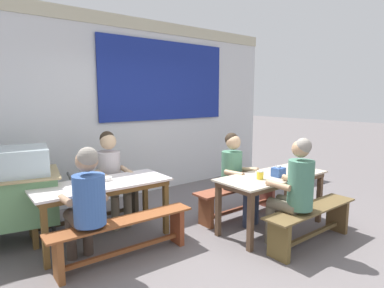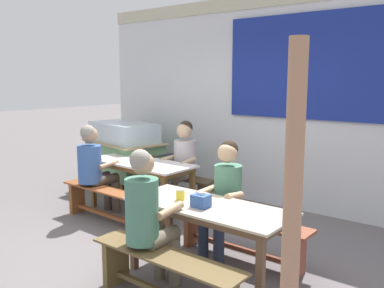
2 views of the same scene
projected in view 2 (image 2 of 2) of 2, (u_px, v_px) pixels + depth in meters
name	position (u px, v px, depth m)	size (l,w,h in m)	color
ground_plane	(160.00, 256.00, 4.42)	(40.00, 40.00, 0.00)	#655F60
backdrop_wall	(273.00, 96.00, 6.03)	(6.32, 0.23, 3.06)	silver
dining_table_far	(140.00, 167.00, 5.74)	(1.61, 0.71, 0.73)	silver
dining_table_near	(208.00, 213.00, 3.80)	(1.57, 0.66, 0.73)	#BEAF99
bench_far_back	(169.00, 183.00, 6.24)	(1.60, 0.34, 0.45)	#453523
bench_far_front	(108.00, 202.00, 5.36)	(1.60, 0.31, 0.45)	brown
bench_near_back	(241.00, 231.00, 4.30)	(1.52, 0.32, 0.45)	brown
bench_near_front	(165.00, 273.00, 3.40)	(1.45, 0.33, 0.45)	brown
food_cart	(124.00, 151.00, 6.90)	(1.88, 1.14, 1.15)	#659763
person_near_front	(148.00, 214.00, 3.55)	(0.41, 0.52, 1.30)	#6C6351
person_center_facing	(182.00, 159.00, 5.92)	(0.44, 0.58, 1.27)	#685F4F
person_left_back_turned	(94.00, 164.00, 5.57)	(0.43, 0.57, 1.27)	#4A3C32
person_right_near_table	(224.00, 193.00, 4.27)	(0.43, 0.56, 1.24)	#283146
tissue_box	(201.00, 201.00, 3.70)	(0.15, 0.13, 0.14)	#30529A
condiment_jar	(180.00, 195.00, 3.93)	(0.08, 0.08, 0.11)	yellow
soup_bowl	(148.00, 160.00, 5.73)	(0.15, 0.15, 0.04)	silver
wooden_support_post	(291.00, 250.00, 2.05)	(0.09, 0.09, 2.06)	#A5785A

